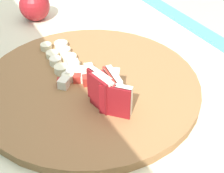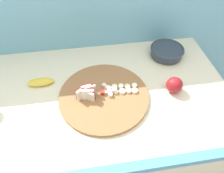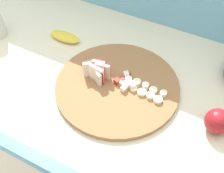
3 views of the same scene
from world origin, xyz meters
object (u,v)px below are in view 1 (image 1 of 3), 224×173
(cutting_board, at_px, (90,85))
(apple_dice_pile, at_px, (75,75))
(banana_slice_rows, at_px, (63,60))
(whole_apple, at_px, (35,6))
(apple_wedge_fan, at_px, (109,91))

(cutting_board, xyz_separation_m, apple_dice_pile, (0.02, 0.02, 0.02))
(cutting_board, height_order, banana_slice_rows, banana_slice_rows)
(cutting_board, relative_size, apple_dice_pile, 4.92)
(cutting_board, distance_m, apple_dice_pile, 0.03)
(banana_slice_rows, relative_size, whole_apple, 1.92)
(cutting_board, bearing_deg, apple_dice_pile, 42.46)
(whole_apple, bearing_deg, apple_dice_pile, 174.75)
(cutting_board, distance_m, banana_slice_rows, 0.09)
(cutting_board, bearing_deg, whole_apple, -1.47)
(apple_dice_pile, bearing_deg, apple_wedge_fan, -167.68)
(apple_dice_pile, relative_size, whole_apple, 1.09)
(apple_dice_pile, xyz_separation_m, banana_slice_rows, (0.06, -0.00, -0.00))
(cutting_board, xyz_separation_m, banana_slice_rows, (0.08, 0.02, 0.01))
(apple_wedge_fan, relative_size, whole_apple, 1.18)
(apple_wedge_fan, relative_size, banana_slice_rows, 0.61)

